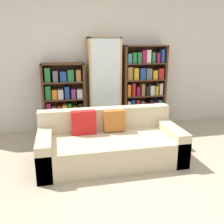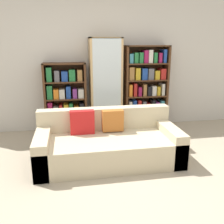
% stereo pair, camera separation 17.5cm
% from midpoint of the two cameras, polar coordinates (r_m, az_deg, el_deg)
% --- Properties ---
extents(ground_plane, '(16.00, 16.00, 0.00)m').
position_cam_midpoint_polar(ground_plane, '(3.29, 2.90, -15.81)').
color(ground_plane, tan).
extents(wall_back, '(6.07, 0.06, 2.70)m').
position_cam_midpoint_polar(wall_back, '(5.05, -3.86, 11.46)').
color(wall_back, beige).
rests_on(wall_back, ground).
extents(couch, '(2.07, 0.96, 0.74)m').
position_cam_midpoint_polar(couch, '(3.75, -1.92, -7.27)').
color(couch, beige).
rests_on(couch, ground).
extents(bookshelf_left, '(0.79, 0.32, 1.35)m').
position_cam_midpoint_polar(bookshelf_left, '(4.89, -11.94, 2.65)').
color(bookshelf_left, '#4C2D19').
rests_on(bookshelf_left, ground).
extents(display_cabinet, '(0.61, 0.36, 1.81)m').
position_cam_midpoint_polar(display_cabinet, '(4.89, -2.84, 6.04)').
color(display_cabinet, tan).
rests_on(display_cabinet, ground).
extents(bookshelf_right, '(0.87, 0.32, 1.66)m').
position_cam_midpoint_polar(bookshelf_right, '(5.12, 6.23, 5.29)').
color(bookshelf_right, '#4C2D19').
rests_on(bookshelf_right, ground).
extents(wine_bottle, '(0.08, 0.08, 0.37)m').
position_cam_midpoint_polar(wine_bottle, '(4.82, 4.47, -3.34)').
color(wine_bottle, '#192333').
rests_on(wine_bottle, ground).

